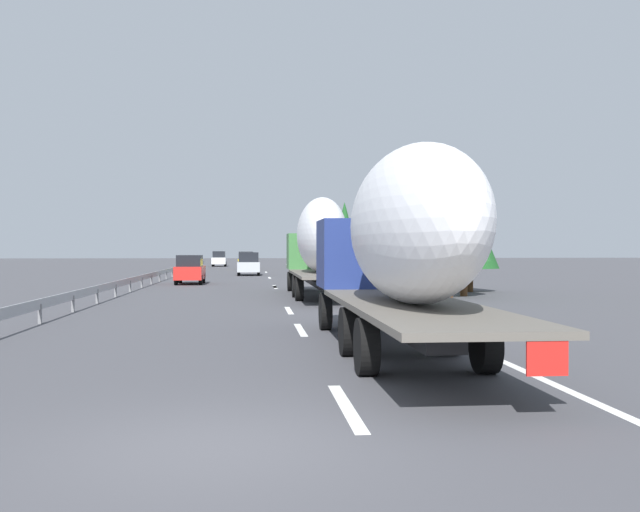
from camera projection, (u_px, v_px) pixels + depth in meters
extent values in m
plane|color=#424247|center=(245.00, 283.00, 48.14)|extent=(260.00, 260.00, 0.00)
cube|color=white|center=(346.00, 406.00, 10.47)|extent=(3.20, 0.20, 0.01)
cube|color=white|center=(300.00, 330.00, 20.40)|extent=(3.20, 0.20, 0.01)
cube|color=white|center=(289.00, 310.00, 26.82)|extent=(3.20, 0.20, 0.01)
cube|color=white|center=(275.00, 287.00, 42.90)|extent=(3.20, 0.20, 0.01)
cube|color=white|center=(275.00, 286.00, 43.85)|extent=(3.20, 0.20, 0.01)
cube|color=white|center=(270.00, 278.00, 56.93)|extent=(3.20, 0.20, 0.01)
cube|color=white|center=(266.00, 272.00, 71.01)|extent=(3.20, 0.20, 0.01)
cube|color=white|center=(321.00, 280.00, 53.63)|extent=(110.00, 0.20, 0.01)
cube|color=#387038|center=(311.00, 251.00, 39.27)|extent=(2.40, 2.50, 1.90)
cube|color=black|center=(309.00, 242.00, 40.36)|extent=(0.08, 2.12, 0.80)
cube|color=#262628|center=(316.00, 281.00, 36.15)|extent=(11.57, 0.70, 0.24)
cube|color=#59544C|center=(322.00, 274.00, 33.02)|extent=(10.17, 2.50, 0.12)
ellipsoid|color=white|center=(321.00, 235.00, 33.16)|extent=(7.37, 2.20, 3.43)
cube|color=red|center=(352.00, 285.00, 28.05)|extent=(0.04, 0.56, 0.56)
cylinder|color=black|center=(290.00, 281.00, 39.18)|extent=(1.04, 0.30, 1.04)
cylinder|color=black|center=(331.00, 281.00, 39.39)|extent=(1.04, 0.30, 1.04)
cylinder|color=black|center=(296.00, 286.00, 34.12)|extent=(1.04, 0.35, 1.04)
cylinder|color=black|center=(342.00, 286.00, 34.32)|extent=(1.04, 0.35, 1.04)
cylinder|color=black|center=(299.00, 289.00, 31.73)|extent=(1.04, 0.35, 1.04)
cylinder|color=black|center=(349.00, 289.00, 31.93)|extent=(1.04, 0.35, 1.04)
cube|color=navy|center=(364.00, 254.00, 20.50)|extent=(2.40, 2.50, 1.90)
cube|color=black|center=(358.00, 237.00, 21.59)|extent=(0.08, 2.12, 0.80)
cube|color=#262628|center=(384.00, 316.00, 17.43)|extent=(11.40, 0.70, 0.24)
cube|color=#59544C|center=(412.00, 307.00, 14.34)|extent=(9.99, 2.50, 0.12)
ellipsoid|color=white|center=(411.00, 225.00, 14.40)|extent=(7.88, 2.20, 3.11)
cube|color=red|center=(547.00, 355.00, 9.47)|extent=(0.04, 0.56, 0.56)
cylinder|color=black|center=(325.00, 311.00, 20.41)|extent=(1.04, 0.30, 1.04)
cylinder|color=black|center=(402.00, 311.00, 20.62)|extent=(1.04, 0.30, 1.04)
cylinder|color=black|center=(349.00, 331.00, 15.44)|extent=(1.04, 0.35, 1.04)
cylinder|color=black|center=(450.00, 330.00, 15.65)|extent=(1.04, 0.35, 1.04)
cylinder|color=black|center=(367.00, 347.00, 13.05)|extent=(1.04, 0.35, 1.04)
cylinder|color=black|center=(486.00, 345.00, 13.26)|extent=(1.04, 0.35, 1.04)
cube|color=#ADB2B7|center=(249.00, 267.00, 62.48)|extent=(4.23, 1.89, 0.84)
cube|color=black|center=(249.00, 257.00, 62.15)|extent=(2.33, 1.67, 0.83)
cylinder|color=black|center=(239.00, 271.00, 63.71)|extent=(0.64, 0.22, 0.64)
cylinder|color=black|center=(258.00, 271.00, 63.86)|extent=(0.64, 0.22, 0.64)
cylinder|color=black|center=(239.00, 272.00, 61.10)|extent=(0.64, 0.22, 0.64)
cylinder|color=black|center=(259.00, 272.00, 61.25)|extent=(0.64, 0.22, 0.64)
cube|color=white|center=(219.00, 261.00, 94.16)|extent=(4.40, 1.77, 0.84)
cube|color=black|center=(219.00, 254.00, 93.83)|extent=(2.42, 1.56, 0.82)
cylinder|color=black|center=(214.00, 264.00, 95.45)|extent=(0.64, 0.22, 0.64)
cylinder|color=black|center=(226.00, 264.00, 95.60)|extent=(0.64, 0.22, 0.64)
cylinder|color=black|center=(213.00, 264.00, 92.74)|extent=(0.64, 0.22, 0.64)
cylinder|color=black|center=(225.00, 264.00, 92.88)|extent=(0.64, 0.22, 0.64)
cube|color=gold|center=(246.00, 263.00, 81.27)|extent=(4.18, 1.78, 0.84)
cube|color=black|center=(246.00, 255.00, 80.95)|extent=(2.30, 1.57, 0.82)
cylinder|color=black|center=(239.00, 266.00, 82.49)|extent=(0.64, 0.22, 0.64)
cylinder|color=black|center=(253.00, 266.00, 82.63)|extent=(0.64, 0.22, 0.64)
cylinder|color=black|center=(239.00, 267.00, 79.91)|extent=(0.64, 0.22, 0.64)
cylinder|color=black|center=(253.00, 267.00, 80.06)|extent=(0.64, 0.22, 0.64)
cube|color=red|center=(190.00, 273.00, 47.03)|extent=(4.21, 1.73, 0.84)
cube|color=black|center=(190.00, 261.00, 46.71)|extent=(2.32, 1.52, 0.72)
cylinder|color=black|center=(180.00, 278.00, 48.27)|extent=(0.64, 0.22, 0.64)
cylinder|color=black|center=(203.00, 278.00, 48.41)|extent=(0.64, 0.22, 0.64)
cylinder|color=black|center=(176.00, 280.00, 45.66)|extent=(0.64, 0.22, 0.64)
cylinder|color=black|center=(201.00, 280.00, 45.81)|extent=(0.64, 0.22, 0.64)
cylinder|color=gray|center=(338.00, 262.00, 52.82)|extent=(0.10, 0.10, 2.63)
cube|color=#2D569E|center=(338.00, 239.00, 52.81)|extent=(0.06, 0.90, 0.70)
cylinder|color=#472D19|center=(470.00, 280.00, 38.43)|extent=(0.35, 0.35, 1.25)
cone|color=#194C1E|center=(470.00, 232.00, 38.40)|extent=(3.06, 3.06, 3.81)
cylinder|color=#472D19|center=(370.00, 266.00, 60.59)|extent=(0.35, 0.35, 1.71)
cone|color=#194C1E|center=(370.00, 222.00, 60.56)|extent=(2.67, 2.67, 5.63)
cylinder|color=#472D19|center=(345.00, 262.00, 72.59)|extent=(0.37, 0.37, 1.89)
cone|color=#194C1E|center=(345.00, 227.00, 72.56)|extent=(2.72, 2.72, 5.09)
cylinder|color=#472D19|center=(331.00, 261.00, 94.20)|extent=(0.34, 0.34, 1.48)
cone|color=#194C1E|center=(331.00, 240.00, 94.17)|extent=(2.53, 2.53, 4.02)
cylinder|color=#472D19|center=(450.00, 276.00, 33.90)|extent=(0.30, 0.30, 1.98)
cone|color=#194C1E|center=(450.00, 202.00, 33.86)|extent=(3.11, 3.11, 5.02)
cylinder|color=#472D19|center=(464.00, 279.00, 34.92)|extent=(0.37, 0.37, 1.70)
cone|color=#286B2D|center=(464.00, 208.00, 34.88)|extent=(2.57, 2.57, 5.12)
cube|color=#9EA0A5|center=(159.00, 273.00, 50.56)|extent=(94.00, 0.06, 0.32)
cube|color=slate|center=(40.00, 314.00, 22.08)|extent=(0.10, 0.10, 0.60)
cube|color=slate|center=(73.00, 304.00, 26.15)|extent=(0.10, 0.10, 0.60)
cube|color=slate|center=(97.00, 296.00, 30.22)|extent=(0.10, 0.10, 0.60)
cube|color=slate|center=(115.00, 291.00, 34.28)|extent=(0.10, 0.10, 0.60)
cube|color=slate|center=(130.00, 286.00, 38.35)|extent=(0.10, 0.10, 0.60)
cube|color=slate|center=(142.00, 283.00, 42.42)|extent=(0.10, 0.10, 0.60)
cube|color=slate|center=(151.00, 280.00, 46.49)|extent=(0.10, 0.10, 0.60)
cube|color=slate|center=(160.00, 277.00, 50.56)|extent=(0.10, 0.10, 0.60)
cube|color=slate|center=(166.00, 275.00, 54.63)|extent=(0.10, 0.10, 0.60)
cube|color=slate|center=(172.00, 273.00, 58.70)|extent=(0.10, 0.10, 0.60)
cube|color=slate|center=(178.00, 272.00, 62.77)|extent=(0.10, 0.10, 0.60)
cube|color=slate|center=(182.00, 270.00, 66.84)|extent=(0.10, 0.10, 0.60)
cube|color=slate|center=(186.00, 269.00, 70.91)|extent=(0.10, 0.10, 0.60)
cube|color=slate|center=(190.00, 268.00, 74.97)|extent=(0.10, 0.10, 0.60)
cube|color=slate|center=(193.00, 267.00, 79.04)|extent=(0.10, 0.10, 0.60)
cube|color=slate|center=(196.00, 266.00, 83.11)|extent=(0.10, 0.10, 0.60)
cube|color=slate|center=(198.00, 265.00, 87.18)|extent=(0.10, 0.10, 0.60)
cube|color=slate|center=(201.00, 265.00, 91.25)|extent=(0.10, 0.10, 0.60)
cube|color=slate|center=(203.00, 264.00, 95.32)|extent=(0.10, 0.10, 0.60)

